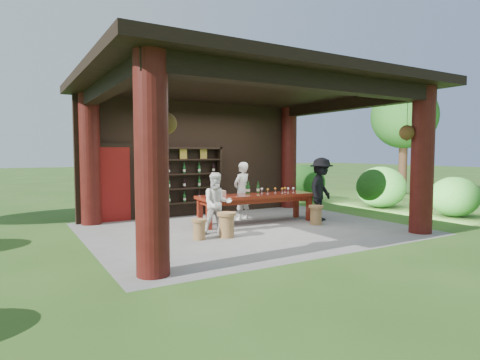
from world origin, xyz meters
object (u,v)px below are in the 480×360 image
stool_near_right (316,214)px  guest_woman (217,204)px  napkin_basket (220,193)px  host (242,191)px  stool_far_left (199,229)px  tasting_table (256,199)px  wine_shelf (184,182)px  stool_near_left (227,224)px  guest_man (321,189)px

stool_near_right → guest_woman: 2.76m
napkin_basket → host: bearing=30.2°
guest_woman → stool_far_left: bearing=-136.6°
tasting_table → wine_shelf: bearing=122.7°
wine_shelf → stool_far_left: size_ratio=5.21×
stool_near_left → guest_man: guest_man is taller
stool_near_right → guest_man: size_ratio=0.29×
guest_man → stool_near_right: bearing=-172.4°
tasting_table → stool_near_right: size_ratio=6.54×
stool_far_left → host: (2.06, 1.71, 0.56)m
tasting_table → host: 0.67m
host → wine_shelf: bearing=-64.8°
stool_near_left → host: 2.38m
stool_near_right → host: host is taller
stool_near_right → stool_far_left: size_ratio=1.12×
stool_far_left → guest_woman: bearing=27.1°
stool_far_left → napkin_basket: bearing=46.5°
stool_near_right → host: (-1.23, 1.61, 0.53)m
stool_far_left → guest_woman: guest_woman is taller
host → guest_man: (1.73, -1.24, 0.06)m
stool_near_left → stool_near_right: bearing=4.1°
stool_near_right → guest_man: guest_man is taller
stool_near_left → napkin_basket: bearing=68.6°
stool_near_left → guest_man: (3.19, 0.57, 0.56)m
stool_near_left → stool_far_left: 0.61m
wine_shelf → guest_man: wine_shelf is taller
wine_shelf → host: (1.17, -1.24, -0.21)m
tasting_table → guest_woman: 1.72m
guest_woman → tasting_table: bearing=42.9°
wine_shelf → guest_man: 3.82m
stool_far_left → host: host is taller
stool_near_left → wine_shelf: bearing=84.6°
guest_woman → guest_man: size_ratio=0.82×
guest_woman → guest_man: bearing=19.6°
stool_near_left → host: bearing=51.1°
stool_near_left → stool_near_right: stool_near_left is taller
stool_near_right → host: bearing=127.3°
stool_far_left → napkin_basket: 1.69m
host → stool_near_right: bearing=109.4°
stool_near_right → tasting_table: bearing=140.8°
stool_near_left → napkin_basket: 1.44m
tasting_table → stool_near_right: 1.57m
guest_man → napkin_basket: (-2.70, 0.67, -0.03)m
wine_shelf → stool_near_right: (2.40, -2.86, -0.74)m
tasting_table → guest_man: size_ratio=1.88×
stool_near_right → host: size_ratio=0.31×
wine_shelf → stool_near_left: (-0.29, -3.05, -0.71)m
stool_near_right → napkin_basket: size_ratio=1.87×
napkin_basket → wine_shelf: bearing=96.1°
stool_far_left → guest_woman: 0.79m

